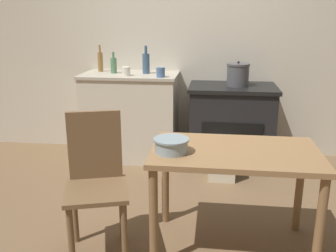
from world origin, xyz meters
TOP-DOWN VIEW (x-y plane):
  - ground_plane at (0.00, 0.00)m, footprint 14.00×14.00m
  - wall_back at (0.00, 1.58)m, footprint 8.00×0.07m
  - counter_cabinet at (-0.52, 1.26)m, footprint 1.04×0.61m
  - stove at (0.59, 1.24)m, footprint 0.92×0.65m
  - work_table at (0.55, -0.39)m, footprint 1.09×0.66m
  - chair at (-0.36, -0.51)m, footprint 0.50×0.50m
  - flour_sack at (0.50, 0.74)m, footprint 0.26×0.18m
  - stock_pot at (0.63, 1.23)m, footprint 0.24×0.24m
  - mixing_bowl_large at (0.14, -0.49)m, footprint 0.23×0.23m
  - bottle_far_left at (-0.35, 1.29)m, footprint 0.08×0.08m
  - bottle_left at (-0.71, 1.28)m, footprint 0.07×0.07m
  - bottle_mid_left at (-0.89, 1.38)m, footprint 0.06×0.06m
  - cup_center_left at (-0.15, 1.05)m, footprint 0.09×0.09m
  - cup_center at (-0.53, 1.12)m, footprint 0.09×0.09m

SIDE VIEW (x-z plane):
  - ground_plane at x=0.00m, z-range 0.00..0.00m
  - flour_sack at x=0.50m, z-range 0.00..0.35m
  - stove at x=0.59m, z-range 0.00..0.86m
  - counter_cabinet at x=-0.52m, z-range 0.00..0.96m
  - chair at x=-0.36m, z-range 0.03..0.99m
  - work_table at x=0.55m, z-range 0.25..0.97m
  - mixing_bowl_large at x=0.14m, z-range 0.73..0.82m
  - stock_pot at x=0.63m, z-range 0.84..1.10m
  - cup_center at x=-0.53m, z-range 0.96..1.05m
  - cup_center_left at x=-0.15m, z-range 0.96..1.06m
  - bottle_left at x=-0.71m, z-range 0.93..1.16m
  - bottle_mid_left at x=-0.89m, z-range 0.92..1.22m
  - bottle_far_left at x=-0.35m, z-range 0.92..1.22m
  - wall_back at x=0.00m, z-range 0.00..2.55m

